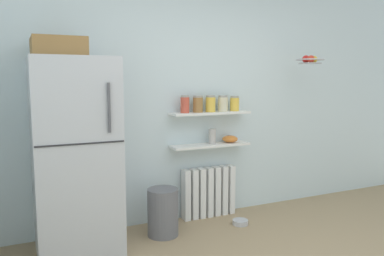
# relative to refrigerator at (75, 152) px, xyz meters

# --- Properties ---
(back_wall) EXTENTS (7.04, 0.10, 2.60)m
(back_wall) POSITION_rel_refrigerator_xyz_m (1.30, 0.39, 0.41)
(back_wall) COLOR silver
(back_wall) RESTS_ON ground_plane
(refrigerator) EXTENTS (0.70, 0.72, 1.86)m
(refrigerator) POSITION_rel_refrigerator_xyz_m (0.00, 0.00, 0.00)
(refrigerator) COLOR #B7BABF
(refrigerator) RESTS_ON ground_plane
(radiator) EXTENTS (0.62, 0.12, 0.55)m
(radiator) POSITION_rel_refrigerator_xyz_m (1.46, 0.26, -0.61)
(radiator) COLOR white
(radiator) RESTS_ON ground_plane
(wall_shelf_lower) EXTENTS (0.89, 0.22, 0.02)m
(wall_shelf_lower) POSITION_rel_refrigerator_xyz_m (1.46, 0.23, -0.08)
(wall_shelf_lower) COLOR white
(wall_shelf_upper) EXTENTS (0.89, 0.22, 0.02)m
(wall_shelf_upper) POSITION_rel_refrigerator_xyz_m (1.46, 0.23, 0.27)
(wall_shelf_upper) COLOR white
(storage_jar_0) EXTENTS (0.09, 0.09, 0.18)m
(storage_jar_0) POSITION_rel_refrigerator_xyz_m (1.16, 0.23, 0.38)
(storage_jar_0) COLOR #C64C38
(storage_jar_0) RESTS_ON wall_shelf_upper
(storage_jar_1) EXTENTS (0.10, 0.10, 0.18)m
(storage_jar_1) POSITION_rel_refrigerator_xyz_m (1.31, 0.23, 0.37)
(storage_jar_1) COLOR olive
(storage_jar_1) RESTS_ON wall_shelf_upper
(storage_jar_2) EXTENTS (0.11, 0.11, 0.18)m
(storage_jar_2) POSITION_rel_refrigerator_xyz_m (1.46, 0.23, 0.37)
(storage_jar_2) COLOR yellow
(storage_jar_2) RESTS_ON wall_shelf_upper
(storage_jar_3) EXTENTS (0.11, 0.11, 0.17)m
(storage_jar_3) POSITION_rel_refrigerator_xyz_m (1.61, 0.23, 0.37)
(storage_jar_3) COLOR beige
(storage_jar_3) RESTS_ON wall_shelf_upper
(storage_jar_4) EXTENTS (0.10, 0.10, 0.17)m
(storage_jar_4) POSITION_rel_refrigerator_xyz_m (1.76, 0.23, 0.37)
(storage_jar_4) COLOR yellow
(storage_jar_4) RESTS_ON wall_shelf_upper
(vase) EXTENTS (0.08, 0.08, 0.16)m
(vase) POSITION_rel_refrigerator_xyz_m (1.48, 0.23, 0.02)
(vase) COLOR #B2ADA8
(vase) RESTS_ON wall_shelf_lower
(shelf_bowl) EXTENTS (0.17, 0.17, 0.08)m
(shelf_bowl) POSITION_rel_refrigerator_xyz_m (1.70, 0.23, -0.03)
(shelf_bowl) COLOR orange
(shelf_bowl) RESTS_ON wall_shelf_lower
(trash_bin) EXTENTS (0.30, 0.30, 0.47)m
(trash_bin) POSITION_rel_refrigerator_xyz_m (0.80, -0.02, -0.65)
(trash_bin) COLOR slate
(trash_bin) RESTS_ON ground_plane
(pet_food_bowl) EXTENTS (0.17, 0.17, 0.05)m
(pet_food_bowl) POSITION_rel_refrigerator_xyz_m (1.64, -0.11, -0.86)
(pet_food_bowl) COLOR #B7B7BC
(pet_food_bowl) RESTS_ON ground_plane
(hanging_fruit_basket) EXTENTS (0.31, 0.31, 0.09)m
(hanging_fruit_basket) POSITION_rel_refrigerator_xyz_m (2.58, -0.01, 0.85)
(hanging_fruit_basket) COLOR #B2B2B7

